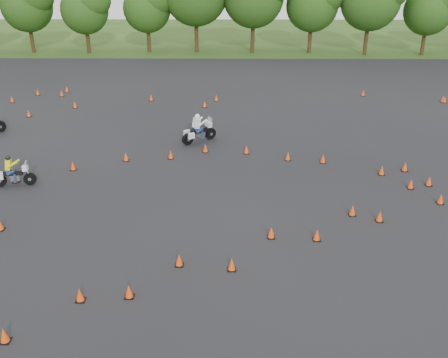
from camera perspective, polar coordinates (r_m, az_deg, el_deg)
ground at (r=18.88m, az=-0.14°, el=-8.40°), size 140.00×140.00×0.00m
asphalt_pad at (r=24.13m, az=0.05°, el=-0.60°), size 62.00×62.00×0.00m
treeline at (r=50.66m, az=4.05°, el=18.14°), size 87.42×32.82×10.77m
traffic_cones at (r=24.15m, az=1.17°, el=0.00°), size 33.03×33.59×0.45m
rider_yellow at (r=25.70m, az=-22.95°, el=0.82°), size 2.03×0.90×1.52m
rider_white at (r=29.33m, az=-2.91°, el=5.91°), size 2.26×1.98×1.78m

